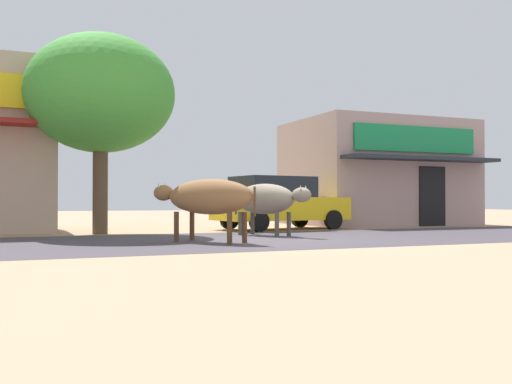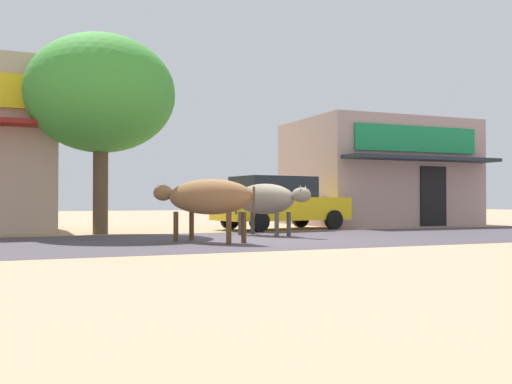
{
  "view_description": "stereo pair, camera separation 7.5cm",
  "coord_description": "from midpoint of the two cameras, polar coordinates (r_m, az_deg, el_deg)",
  "views": [
    {
      "loc": [
        -5.68,
        -12.5,
        0.9
      ],
      "look_at": [
        0.23,
        1.6,
        1.12
      ],
      "focal_mm": 41.14,
      "sensor_mm": 36.0,
      "label": 1
    },
    {
      "loc": [
        -5.61,
        -12.53,
        0.9
      ],
      "look_at": [
        0.23,
        1.6,
        1.12
      ],
      "focal_mm": 41.14,
      "sensor_mm": 36.0,
      "label": 2
    }
  ],
  "objects": [
    {
      "name": "ground",
      "position": [
        13.76,
        1.81,
        -4.59
      ],
      "size": [
        80.0,
        80.0,
        0.0
      ],
      "primitive_type": "plane",
      "color": "tan"
    },
    {
      "name": "asphalt_road",
      "position": [
        13.76,
        1.81,
        -4.58
      ],
      "size": [
        72.0,
        6.05,
        0.0
      ],
      "primitive_type": "cube",
      "color": "#463E46",
      "rests_on": "ground"
    },
    {
      "name": "storefront_right_club",
      "position": [
        22.97,
        11.86,
        1.8
      ],
      "size": [
        6.28,
        5.58,
        3.89
      ],
      "color": "#AF918B",
      "rests_on": "ground"
    },
    {
      "name": "roadside_tree",
      "position": [
        16.49,
        -14.72,
        9.16
      ],
      "size": [
        3.97,
        3.97,
        5.36
      ],
      "color": "brown",
      "rests_on": "ground"
    },
    {
      "name": "parked_hatchback_car",
      "position": [
        18.26,
        2.38,
        -1.01
      ],
      "size": [
        4.38,
        2.43,
        1.64
      ],
      "color": "yellow",
      "rests_on": "ground"
    },
    {
      "name": "cow_near_brown",
      "position": [
        12.64,
        -4.6,
        -0.52
      ],
      "size": [
        1.9,
        2.65,
        1.36
      ],
      "color": "#92633A",
      "rests_on": "ground"
    },
    {
      "name": "cow_far_dark",
      "position": [
        15.0,
        1.11,
        -0.73
      ],
      "size": [
        1.47,
        2.42,
        1.33
      ],
      "color": "gray",
      "rests_on": "ground"
    },
    {
      "name": "pedestrian_by_shop",
      "position": [
        20.1,
        9.79,
        -0.73
      ],
      "size": [
        0.48,
        0.61,
        1.6
      ],
      "color": "#262633",
      "rests_on": "ground"
    }
  ]
}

